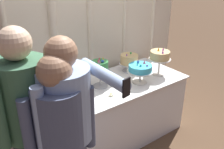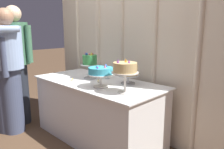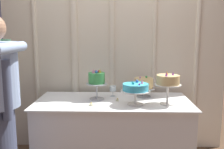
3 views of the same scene
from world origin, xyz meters
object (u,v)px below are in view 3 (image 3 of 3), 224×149
object	(u,v)px
cake_display_leftmost	(97,80)
cake_display_rightmost	(168,81)
cake_table	(113,133)
cake_display_midright	(144,84)
tealight_near_left	(117,100)
cake_display_midleft	(136,89)
tealight_far_left	(91,105)
wine_glass	(113,89)

from	to	relation	value
cake_display_leftmost	cake_display_rightmost	bearing A→B (deg)	-13.12
cake_table	cake_display_leftmost	world-z (taller)	cake_display_leftmost
cake_display_midright	tealight_near_left	xyz separation A→B (m)	(-0.31, -0.20, -0.14)
cake_display_leftmost	tealight_near_left	world-z (taller)	cake_display_leftmost
cake_display_midleft	cake_display_midright	bearing A→B (deg)	71.00
cake_display_leftmost	tealight_far_left	world-z (taller)	cake_display_leftmost
cake_display_midleft	cake_display_midright	size ratio (longest dim) A/B	1.19
cake_display_midleft	wine_glass	world-z (taller)	cake_display_midleft
cake_display_rightmost	tealight_far_left	world-z (taller)	cake_display_rightmost
cake_table	tealight_near_left	size ratio (longest dim) A/B	47.80
cake_display_midleft	tealight_near_left	distance (m)	0.29
cake_display_rightmost	tealight_near_left	xyz separation A→B (m)	(-0.54, 0.12, -0.24)
cake_display_midright	wine_glass	xyz separation A→B (m)	(-0.37, 0.01, -0.06)
cake_display_midleft	tealight_far_left	xyz separation A→B (m)	(-0.47, -0.06, -0.17)
cake_display_leftmost	cake_display_midleft	bearing A→B (deg)	-25.13
cake_display_leftmost	tealight_far_left	distance (m)	0.34
cake_display_midright	wine_glass	bearing A→B (deg)	178.10
wine_glass	cake_table	bearing A→B (deg)	-87.68
cake_table	wine_glass	size ratio (longest dim) A/B	13.45
cake_display_midright	tealight_near_left	bearing A→B (deg)	-147.15
cake_display_rightmost	wine_glass	bearing A→B (deg)	150.98
cake_display_midright	tealight_far_left	world-z (taller)	cake_display_midright
cake_display_leftmost	cake_display_midleft	xyz separation A→B (m)	(0.43, -0.20, -0.05)
cake_display_leftmost	cake_display_midright	xyz separation A→B (m)	(0.55, 0.14, -0.08)
tealight_far_left	cake_display_midleft	bearing A→B (deg)	6.91
cake_display_rightmost	tealight_near_left	world-z (taller)	cake_display_rightmost
cake_display_rightmost	tealight_near_left	size ratio (longest dim) A/B	9.88
wine_glass	tealight_far_left	distance (m)	0.47
wine_glass	tealight_far_left	xyz separation A→B (m)	(-0.22, -0.41, -0.08)
cake_table	cake_display_leftmost	bearing A→B (deg)	167.79
wine_glass	tealight_far_left	size ratio (longest dim) A/B	2.65
cake_display_leftmost	cake_display_midleft	world-z (taller)	cake_display_leftmost
cake_display_midright	cake_display_rightmost	bearing A→B (deg)	-54.52
cake_display_leftmost	wine_glass	bearing A→B (deg)	39.33
cake_display_midright	cake_display_rightmost	size ratio (longest dim) A/B	0.74
cake_display_rightmost	wine_glass	world-z (taller)	cake_display_rightmost
cake_display_midleft	tealight_near_left	size ratio (longest dim) A/B	8.67
cake_table	cake_display_leftmost	distance (m)	0.65
cake_display_leftmost	cake_display_rightmost	xyz separation A→B (m)	(0.78, -0.18, 0.02)
tealight_far_left	tealight_near_left	xyz separation A→B (m)	(0.27, 0.19, 0.00)
cake_table	cake_display_midright	bearing A→B (deg)	26.24
cake_display_midright	tealight_near_left	size ratio (longest dim) A/B	7.29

